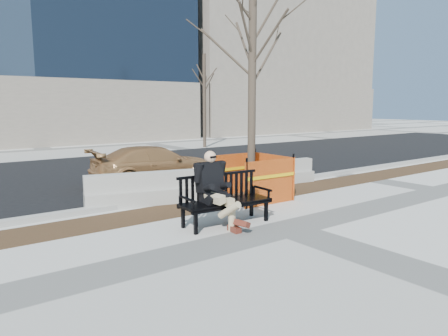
{
  "coord_description": "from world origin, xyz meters",
  "views": [
    {
      "loc": [
        -5.83,
        -5.75,
        2.44
      ],
      "look_at": [
        -0.41,
        1.55,
        1.07
      ],
      "focal_mm": 33.63,
      "sensor_mm": 36.0,
      "label": 1
    }
  ],
  "objects_px": {
    "seated_man": "(213,226)",
    "tree_fence": "(251,199)",
    "bench": "(226,224)",
    "jersey_barrier_right": "(276,184)",
    "sedan": "(156,183)",
    "jersey_barrier_left": "(145,205)"
  },
  "relations": [
    {
      "from": "seated_man",
      "to": "jersey_barrier_left",
      "type": "relative_size",
      "value": 0.55
    },
    {
      "from": "jersey_barrier_right",
      "to": "bench",
      "type": "bearing_deg",
      "value": -138.08
    },
    {
      "from": "seated_man",
      "to": "tree_fence",
      "type": "relative_size",
      "value": 0.25
    },
    {
      "from": "tree_fence",
      "to": "jersey_barrier_right",
      "type": "xyz_separation_m",
      "value": [
        1.93,
        1.09,
        0.0
      ]
    },
    {
      "from": "bench",
      "to": "sedan",
      "type": "xyz_separation_m",
      "value": [
        1.0,
        5.0,
        0.0
      ]
    },
    {
      "from": "sedan",
      "to": "jersey_barrier_right",
      "type": "relative_size",
      "value": 1.54
    },
    {
      "from": "tree_fence",
      "to": "jersey_barrier_left",
      "type": "distance_m",
      "value": 2.74
    },
    {
      "from": "bench",
      "to": "jersey_barrier_right",
      "type": "distance_m",
      "value": 4.67
    },
    {
      "from": "seated_man",
      "to": "tree_fence",
      "type": "bearing_deg",
      "value": 36.24
    },
    {
      "from": "bench",
      "to": "tree_fence",
      "type": "bearing_deg",
      "value": 40.95
    },
    {
      "from": "jersey_barrier_left",
      "to": "jersey_barrier_right",
      "type": "relative_size",
      "value": 1.08
    },
    {
      "from": "bench",
      "to": "jersey_barrier_left",
      "type": "xyz_separation_m",
      "value": [
        -0.57,
        2.57,
        0.0
      ]
    },
    {
      "from": "jersey_barrier_left",
      "to": "bench",
      "type": "bearing_deg",
      "value": -63.35
    },
    {
      "from": "seated_man",
      "to": "jersey_barrier_right",
      "type": "distance_m",
      "value": 4.86
    },
    {
      "from": "sedan",
      "to": "seated_man",
      "type": "bearing_deg",
      "value": 170.24
    },
    {
      "from": "bench",
      "to": "sedan",
      "type": "height_order",
      "value": "sedan"
    },
    {
      "from": "bench",
      "to": "seated_man",
      "type": "xyz_separation_m",
      "value": [
        -0.27,
        0.07,
        0.0
      ]
    },
    {
      "from": "sedan",
      "to": "jersey_barrier_left",
      "type": "xyz_separation_m",
      "value": [
        -1.58,
        -2.43,
        0.0
      ]
    },
    {
      "from": "jersey_barrier_left",
      "to": "seated_man",
      "type": "bearing_deg",
      "value": -68.93
    },
    {
      "from": "bench",
      "to": "jersey_barrier_left",
      "type": "relative_size",
      "value": 0.69
    },
    {
      "from": "bench",
      "to": "seated_man",
      "type": "bearing_deg",
      "value": 168.83
    },
    {
      "from": "tree_fence",
      "to": "jersey_barrier_left",
      "type": "relative_size",
      "value": 2.14
    }
  ]
}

